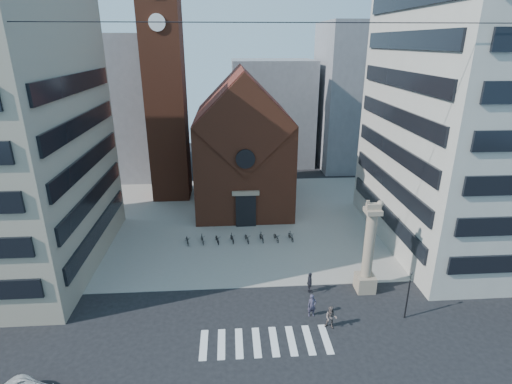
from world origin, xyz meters
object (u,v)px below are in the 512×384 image
traffic_light (408,294)px  scooter_0 (187,240)px  pedestrian_0 (312,306)px  pedestrian_1 (331,318)px  lion_column (368,256)px  pedestrian_2 (310,283)px

traffic_light → scooter_0: (-18.62, 13.86, -1.79)m
traffic_light → pedestrian_0: 7.60m
pedestrian_1 → lion_column: bearing=69.7°
lion_column → pedestrian_2: bearing=180.0°
pedestrian_1 → pedestrian_0: bearing=148.8°
pedestrian_0 → pedestrian_1: size_ratio=1.03×
traffic_light → lion_column: bearing=116.5°
lion_column → traffic_light: (1.99, -4.00, -1.17)m
pedestrian_2 → lion_column: bearing=-89.2°
pedestrian_1 → scooter_0: bearing=151.6°
scooter_0 → pedestrian_2: bearing=-52.3°
traffic_light → pedestrian_2: size_ratio=2.21×
traffic_light → pedestrian_2: bearing=150.2°
lion_column → pedestrian_2: lion_column is taller
lion_column → scooter_0: lion_column is taller
pedestrian_1 → scooter_0: size_ratio=1.12×
pedestrian_0 → pedestrian_1: (1.18, -1.55, -0.03)m
pedestrian_1 → traffic_light: bearing=28.6°
pedestrian_0 → pedestrian_2: (0.46, 3.23, -0.01)m
pedestrian_0 → pedestrian_2: pedestrian_0 is taller
lion_column → pedestrian_0: size_ratio=4.42×
traffic_light → pedestrian_2: 8.16m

